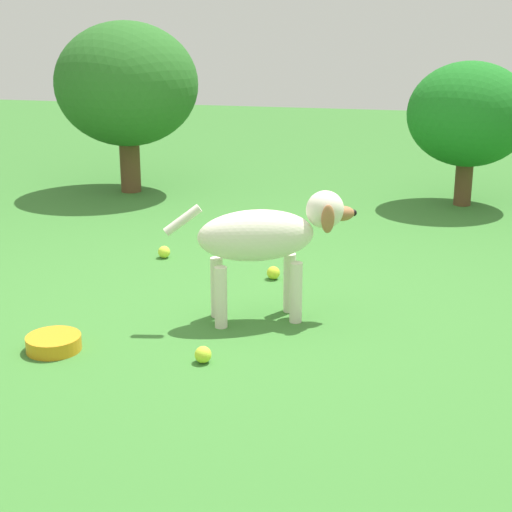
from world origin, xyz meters
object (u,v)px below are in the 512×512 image
object	(u,v)px
tennis_ball_0	(204,355)
tennis_ball_2	(273,273)
tennis_ball_1	(164,252)
dog	(267,237)
water_bowl	(54,343)

from	to	relation	value
tennis_ball_0	tennis_ball_2	world-z (taller)	same
tennis_ball_0	tennis_ball_1	bearing A→B (deg)	114.49
dog	tennis_ball_0	world-z (taller)	dog
tennis_ball_1	water_bowl	bearing A→B (deg)	-92.82
dog	water_bowl	xyz separation A→B (m)	(-0.77, -0.51, -0.34)
water_bowl	dog	bearing A→B (deg)	33.23
tennis_ball_1	tennis_ball_2	world-z (taller)	same
dog	tennis_ball_2	distance (m)	0.62
tennis_ball_2	tennis_ball_0	bearing A→B (deg)	-94.69
dog	tennis_ball_2	xyz separation A→B (m)	(-0.07, 0.51, -0.34)
dog	water_bowl	world-z (taller)	dog
tennis_ball_0	tennis_ball_2	size ratio (longest dim) A/B	1.00
water_bowl	tennis_ball_1	bearing A→B (deg)	87.18
tennis_ball_0	tennis_ball_2	xyz separation A→B (m)	(0.08, 1.01, 0.00)
tennis_ball_1	dog	bearing A→B (deg)	-45.92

